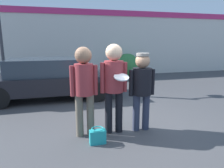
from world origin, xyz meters
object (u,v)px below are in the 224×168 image
object	(u,v)px
person_middle_with_frisbee	(114,80)
shrub	(127,65)
handbag	(98,136)
person_left	(84,84)
parked_car_near	(49,78)
person_right	(142,85)
street_lamp	(4,0)

from	to	relation	value
person_middle_with_frisbee	shrub	world-z (taller)	person_middle_with_frisbee
handbag	person_middle_with_frisbee	bearing A→B (deg)	43.28
person_left	person_middle_with_frisbee	distance (m)	0.60
parked_car_near	shrub	distance (m)	5.09
person_left	person_right	size ratio (longest dim) A/B	1.08
person_left	handbag	size ratio (longest dim) A/B	5.85
person_left	street_lamp	distance (m)	5.82
person_left	handbag	bearing A→B (deg)	-66.19
person_middle_with_frisbee	parked_car_near	size ratio (longest dim) A/B	0.41
person_left	person_right	distance (m)	1.19
parked_car_near	handbag	world-z (taller)	parked_car_near
person_left	shrub	distance (m)	7.06
person_left	shrub	size ratio (longest dim) A/B	1.41
person_left	person_middle_with_frisbee	xyz separation A→B (m)	(0.60, -0.01, 0.04)
street_lamp	handbag	distance (m)	6.63
person_left	shrub	bearing A→B (deg)	64.05
person_right	street_lamp	size ratio (longest dim) A/B	0.30
person_middle_with_frisbee	parked_car_near	xyz separation A→B (m)	(-1.39, 3.05, -0.43)
parked_car_near	person_middle_with_frisbee	bearing A→B (deg)	-65.50
handbag	person_right	bearing A→B (deg)	20.06
handbag	person_left	bearing A→B (deg)	113.81
parked_car_near	shrub	size ratio (longest dim) A/B	3.56
street_lamp	person_right	bearing A→B (deg)	-54.51
parked_car_near	shrub	xyz separation A→B (m)	(3.88, 3.30, -0.05)
shrub	handbag	distance (m)	7.36
street_lamp	shrub	world-z (taller)	street_lamp
person_left	street_lamp	size ratio (longest dim) A/B	0.33
person_middle_with_frisbee	shrub	size ratio (longest dim) A/B	1.45
shrub	person_right	bearing A→B (deg)	-106.57
person_middle_with_frisbee	shrub	distance (m)	6.83
person_right	shrub	distance (m)	6.66
person_right	parked_car_near	bearing A→B (deg)	122.84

